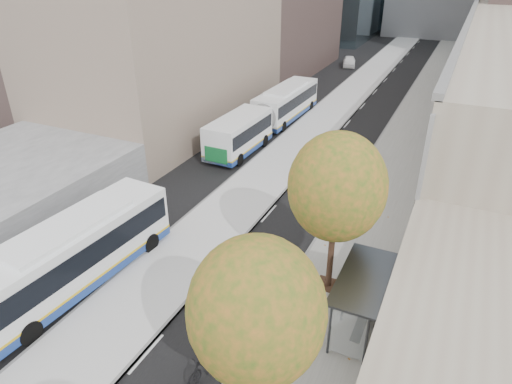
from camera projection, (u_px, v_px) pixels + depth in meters
The scene contains 8 objects.
bus_platform at pixel (321, 123), 41.97m from camera, with size 4.25×150.00×0.15m, color silver.
sidewalk at pixel (410, 136), 38.99m from camera, with size 4.75×150.00×0.08m, color gray.
bus_shelter at pixel (367, 287), 18.13m from camera, with size 1.90×4.40×2.53m.
tree_b at pixel (257, 312), 12.81m from camera, with size 4.00×4.00×6.97m.
tree_c at pixel (337, 187), 19.12m from camera, with size 4.20×4.20×7.28m.
bus_far at pixel (268, 114), 39.38m from camera, with size 3.04×17.58×2.92m.
cyclist at pixel (205, 359), 16.62m from camera, with size 0.94×1.86×2.29m.
distant_car at pixel (349, 61), 62.79m from camera, with size 1.64×4.07×1.39m, color white.
Camera 1 is at (7.73, -3.85, 13.98)m, focal length 32.00 mm.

